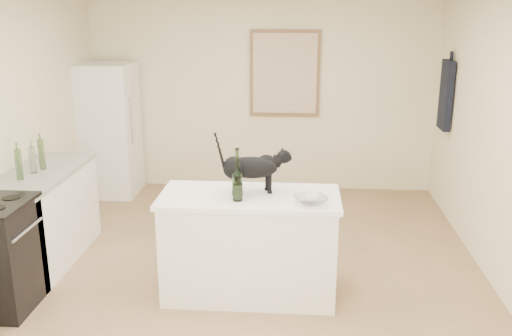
# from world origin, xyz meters

# --- Properties ---
(floor) EXTENTS (5.50, 5.50, 0.00)m
(floor) POSITION_xyz_m (0.00, 0.00, 0.00)
(floor) COLOR #A17855
(floor) RESTS_ON ground
(wall_back) EXTENTS (4.50, 0.00, 4.50)m
(wall_back) POSITION_xyz_m (0.00, 2.75, 1.30)
(wall_back) COLOR beige
(wall_back) RESTS_ON ground
(wall_front) EXTENTS (4.50, 0.00, 4.50)m
(wall_front) POSITION_xyz_m (0.00, -2.75, 1.30)
(wall_front) COLOR beige
(wall_front) RESTS_ON ground
(island_base) EXTENTS (1.44, 0.67, 0.86)m
(island_base) POSITION_xyz_m (0.10, -0.20, 0.43)
(island_base) COLOR white
(island_base) RESTS_ON floor
(island_top) EXTENTS (1.50, 0.70, 0.04)m
(island_top) POSITION_xyz_m (0.10, -0.20, 0.88)
(island_top) COLOR white
(island_top) RESTS_ON island_base
(left_cabinets) EXTENTS (0.60, 1.40, 0.86)m
(left_cabinets) POSITION_xyz_m (-1.95, 0.30, 0.43)
(left_cabinets) COLOR white
(left_cabinets) RESTS_ON floor
(left_countertop) EXTENTS (0.62, 1.44, 0.04)m
(left_countertop) POSITION_xyz_m (-1.95, 0.30, 0.88)
(left_countertop) COLOR gray
(left_countertop) RESTS_ON left_cabinets
(fridge) EXTENTS (0.68, 0.68, 1.70)m
(fridge) POSITION_xyz_m (-1.95, 2.35, 0.85)
(fridge) COLOR white
(fridge) RESTS_ON floor
(artwork_frame) EXTENTS (0.90, 0.03, 1.10)m
(artwork_frame) POSITION_xyz_m (0.30, 2.72, 1.55)
(artwork_frame) COLOR brown
(artwork_frame) RESTS_ON wall_back
(artwork_canvas) EXTENTS (0.82, 0.00, 1.02)m
(artwork_canvas) POSITION_xyz_m (0.30, 2.70, 1.55)
(artwork_canvas) COLOR beige
(artwork_canvas) RESTS_ON wall_back
(hanging_garment) EXTENTS (0.08, 0.34, 0.80)m
(hanging_garment) POSITION_xyz_m (2.19, 2.05, 1.40)
(hanging_garment) COLOR black
(hanging_garment) RESTS_ON wall_right
(black_cat) EXTENTS (0.60, 0.36, 0.40)m
(black_cat) POSITION_xyz_m (0.11, -0.16, 1.10)
(black_cat) COLOR black
(black_cat) RESTS_ON island_top
(wine_bottle) EXTENTS (0.11, 0.11, 0.38)m
(wine_bottle) POSITION_xyz_m (0.02, -0.34, 1.09)
(wine_bottle) COLOR #295020
(wine_bottle) RESTS_ON island_top
(glass_bowl) EXTENTS (0.33, 0.33, 0.06)m
(glass_bowl) POSITION_xyz_m (0.60, -0.37, 0.93)
(glass_bowl) COLOR silver
(glass_bowl) RESTS_ON island_top
(fridge_paper) EXTENTS (0.02, 0.14, 0.18)m
(fridge_paper) POSITION_xyz_m (-1.60, 2.42, 1.36)
(fridge_paper) COLOR white
(fridge_paper) RESTS_ON fridge
(counter_bottle_cluster) EXTENTS (0.12, 0.39, 0.29)m
(counter_bottle_cluster) POSITION_xyz_m (-1.97, 0.24, 1.04)
(counter_bottle_cluster) COLOR gray
(counter_bottle_cluster) RESTS_ON left_countertop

